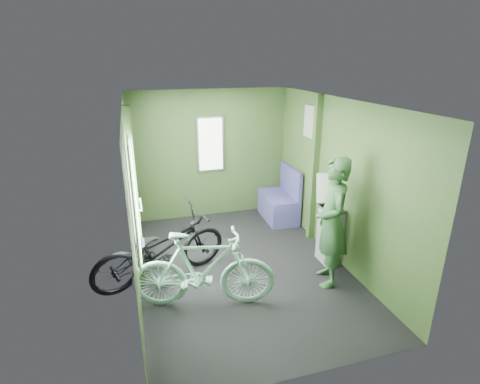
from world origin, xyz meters
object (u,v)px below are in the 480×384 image
at_px(bicycle_black, 164,280).
at_px(passenger, 332,222).
at_px(bench_seat, 280,204).
at_px(bicycle_mint, 205,306).
at_px(waste_box, 330,235).

relative_size(bicycle_black, passenger, 1.09).
height_order(passenger, bench_seat, passenger).
xyz_separation_m(bicycle_mint, bench_seat, (1.82, 2.17, 0.29)).
distance_m(bicycle_black, bench_seat, 2.70).
xyz_separation_m(bicycle_black, waste_box, (2.35, -0.14, 0.42)).
bearing_deg(bicycle_black, bench_seat, -75.50).
height_order(bicycle_mint, waste_box, waste_box).
bearing_deg(bicycle_mint, bicycle_black, 44.31).
bearing_deg(waste_box, bicycle_mint, -164.10).
bearing_deg(passenger, waste_box, 165.89).
height_order(passenger, waste_box, passenger).
xyz_separation_m(waste_box, bench_seat, (-0.11, 1.62, -0.13)).
height_order(bicycle_mint, bench_seat, bench_seat).
bearing_deg(bench_seat, waste_box, -83.99).
xyz_separation_m(passenger, bench_seat, (0.16, 2.09, -0.57)).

